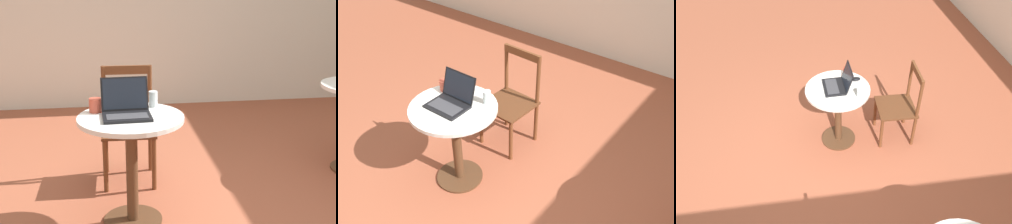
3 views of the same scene
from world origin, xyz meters
The scene contains 7 objects.
ground_plane centered at (0.00, 0.00, 0.00)m, with size 16.00×16.00×0.00m, color #9E5138.
cafe_table_near centered at (-0.67, 0.32, 0.56)m, with size 0.69×0.69×0.75m.
chair_near_back centered at (-0.65, 1.02, 0.45)m, with size 0.44×0.44×0.91m.
laptop centered at (-0.69, 0.33, 0.80)m, with size 0.32×0.30×0.23m.
mouse centered at (-0.79, 0.53, 0.77)m, with size 0.06×0.10×0.03m.
mug centered at (-0.89, 0.45, 0.80)m, with size 0.12×0.08×0.09m.
drinking_glass centered at (-0.50, 0.52, 0.80)m, with size 0.06×0.06×0.11m.
Camera 3 is at (2.03, -0.01, 2.85)m, focal length 35.00 mm.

